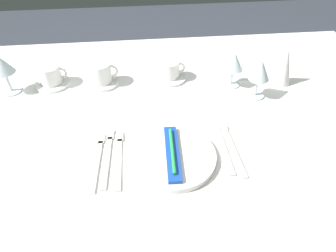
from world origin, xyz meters
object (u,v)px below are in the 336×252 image
(toothbrush_package, at_px, (172,153))
(dinner_plate, at_px, (172,157))
(coffee_cup_right, at_px, (50,74))
(dinner_knife, at_px, (224,149))
(wine_glass_left, at_px, (234,63))
(fork_outer, at_px, (119,156))
(coffee_cup_far, at_px, (170,69))
(coffee_cup_left, at_px, (101,73))
(fork_salad, at_px, (98,159))
(wine_glass_right, at_px, (260,72))
(wine_glass_centre, at_px, (3,67))
(spoon_soup, at_px, (230,142))
(fork_inner, at_px, (108,155))
(napkin_folded, at_px, (284,65))

(toothbrush_package, bearing_deg, dinner_plate, -75.96)
(coffee_cup_right, bearing_deg, toothbrush_package, -46.39)
(dinner_knife, relative_size, wine_glass_left, 1.58)
(fork_outer, xyz_separation_m, coffee_cup_far, (0.19, 0.40, 0.04))
(coffee_cup_left, xyz_separation_m, wine_glass_left, (0.48, -0.06, 0.05))
(fork_outer, distance_m, coffee_cup_left, 0.40)
(toothbrush_package, bearing_deg, wine_glass_left, 53.71)
(fork_salad, bearing_deg, coffee_cup_far, 58.25)
(dinner_plate, relative_size, wine_glass_right, 1.73)
(wine_glass_centre, bearing_deg, wine_glass_left, -2.64)
(wine_glass_centre, bearing_deg, fork_salad, -47.99)
(coffee_cup_left, bearing_deg, spoon_soup, -42.33)
(dinner_knife, bearing_deg, fork_inner, 177.84)
(coffee_cup_far, bearing_deg, spoon_soup, -68.86)
(dinner_plate, distance_m, toothbrush_package, 0.02)
(fork_inner, height_order, wine_glass_left, wine_glass_left)
(wine_glass_left, distance_m, napkin_folded, 0.19)
(dinner_knife, xyz_separation_m, spoon_soup, (0.03, 0.03, 0.00))
(dinner_knife, bearing_deg, wine_glass_right, 55.83)
(fork_outer, bearing_deg, wine_glass_right, 27.82)
(coffee_cup_far, xyz_separation_m, wine_glass_left, (0.22, -0.07, 0.05))
(dinner_knife, relative_size, wine_glass_centre, 1.49)
(coffee_cup_left, xyz_separation_m, napkin_folded, (0.67, -0.06, 0.03))
(wine_glass_right, bearing_deg, fork_inner, -154.60)
(fork_inner, distance_m, coffee_cup_far, 0.45)
(spoon_soup, height_order, coffee_cup_right, coffee_cup_right)
(wine_glass_left, bearing_deg, spoon_soup, -104.38)
(fork_inner, distance_m, fork_salad, 0.03)
(fork_salad, relative_size, wine_glass_left, 1.68)
(fork_inner, bearing_deg, dinner_knife, -2.16)
(toothbrush_package, bearing_deg, coffee_cup_far, 84.88)
(dinner_plate, bearing_deg, spoon_soup, 14.93)
(toothbrush_package, height_order, napkin_folded, napkin_folded)
(wine_glass_centre, bearing_deg, coffee_cup_left, 3.69)
(spoon_soup, bearing_deg, coffee_cup_right, 147.33)
(coffee_cup_left, distance_m, napkin_folded, 0.67)
(wine_glass_right, bearing_deg, fork_salad, -154.65)
(wine_glass_left, bearing_deg, wine_glass_right, -49.17)
(dinner_knife, xyz_separation_m, wine_glass_left, (0.10, 0.33, 0.09))
(fork_salad, bearing_deg, spoon_soup, 4.20)
(dinner_knife, height_order, wine_glass_centre, wine_glass_centre)
(dinner_knife, xyz_separation_m, coffee_cup_right, (-0.56, 0.40, 0.04))
(coffee_cup_left, height_order, wine_glass_centre, wine_glass_centre)
(toothbrush_package, distance_m, spoon_soup, 0.19)
(coffee_cup_far, xyz_separation_m, napkin_folded, (0.41, -0.07, 0.03))
(coffee_cup_right, xyz_separation_m, napkin_folded, (0.85, -0.07, 0.03))
(spoon_soup, bearing_deg, wine_glass_right, 57.05)
(fork_outer, xyz_separation_m, wine_glass_left, (0.41, 0.33, 0.09))
(coffee_cup_left, height_order, napkin_folded, napkin_folded)
(toothbrush_package, xyz_separation_m, fork_inner, (-0.18, 0.03, -0.02))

